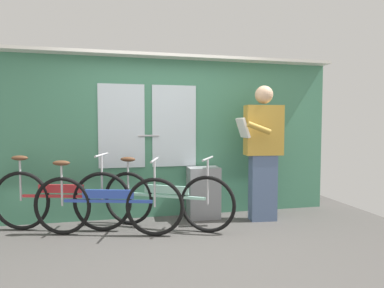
{
  "coord_description": "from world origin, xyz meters",
  "views": [
    {
      "loc": [
        -0.57,
        -3.26,
        1.26
      ],
      "look_at": [
        0.25,
        0.41,
        1.03
      ],
      "focal_mm": 30.19,
      "sensor_mm": 36.0,
      "label": 1
    }
  ],
  "objects_px": {
    "bicycle_leaning_behind": "(166,199)",
    "trash_bin_by_wall": "(203,192)",
    "bicycle_near_door": "(107,204)",
    "passenger_reading_newspaper": "(263,150)",
    "bicycle_by_pole": "(61,199)"
  },
  "relations": [
    {
      "from": "bicycle_leaning_behind",
      "to": "trash_bin_by_wall",
      "type": "distance_m",
      "value": 0.66
    },
    {
      "from": "bicycle_near_door",
      "to": "trash_bin_by_wall",
      "type": "distance_m",
      "value": 1.32
    },
    {
      "from": "bicycle_near_door",
      "to": "passenger_reading_newspaper",
      "type": "bearing_deg",
      "value": 20.09
    },
    {
      "from": "bicycle_near_door",
      "to": "bicycle_by_pole",
      "type": "height_order",
      "value": "bicycle_by_pole"
    },
    {
      "from": "bicycle_leaning_behind",
      "to": "trash_bin_by_wall",
      "type": "xyz_separation_m",
      "value": [
        0.56,
        0.34,
        -0.02
      ]
    },
    {
      "from": "bicycle_by_pole",
      "to": "trash_bin_by_wall",
      "type": "height_order",
      "value": "bicycle_by_pole"
    },
    {
      "from": "trash_bin_by_wall",
      "to": "passenger_reading_newspaper",
      "type": "bearing_deg",
      "value": -20.81
    },
    {
      "from": "bicycle_by_pole",
      "to": "passenger_reading_newspaper",
      "type": "relative_size",
      "value": 0.93
    },
    {
      "from": "bicycle_leaning_behind",
      "to": "trash_bin_by_wall",
      "type": "height_order",
      "value": "bicycle_leaning_behind"
    },
    {
      "from": "passenger_reading_newspaper",
      "to": "trash_bin_by_wall",
      "type": "relative_size",
      "value": 2.57
    },
    {
      "from": "trash_bin_by_wall",
      "to": "bicycle_by_pole",
      "type": "bearing_deg",
      "value": -175.13
    },
    {
      "from": "bicycle_leaning_behind",
      "to": "bicycle_by_pole",
      "type": "height_order",
      "value": "bicycle_by_pole"
    },
    {
      "from": "passenger_reading_newspaper",
      "to": "bicycle_near_door",
      "type": "bearing_deg",
      "value": 9.59
    },
    {
      "from": "bicycle_near_door",
      "to": "trash_bin_by_wall",
      "type": "xyz_separation_m",
      "value": [
        1.24,
        0.45,
        -0.02
      ]
    },
    {
      "from": "bicycle_by_pole",
      "to": "passenger_reading_newspaper",
      "type": "bearing_deg",
      "value": 12.16
    }
  ]
}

